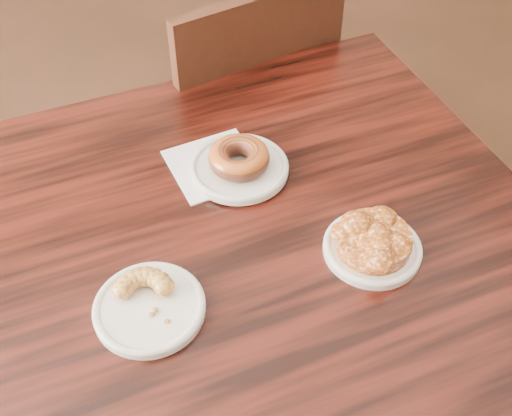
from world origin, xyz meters
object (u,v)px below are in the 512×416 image
object	(u,v)px
apple_fritter	(374,238)
cruller_fragment	(148,300)
glazed_donut	(239,158)
cafe_table	(256,371)
chair_far	(224,122)

from	to	relation	value
apple_fritter	cruller_fragment	size ratio (longest dim) A/B	1.55
glazed_donut	cafe_table	bearing A→B (deg)	-96.20
chair_far	cruller_fragment	distance (m)	0.87
cafe_table	apple_fritter	xyz separation A→B (m)	(0.18, -0.05, 0.41)
cafe_table	chair_far	distance (m)	0.70
apple_fritter	cafe_table	bearing A→B (deg)	164.97
glazed_donut	apple_fritter	size ratio (longest dim) A/B	0.66
glazed_donut	apple_fritter	xyz separation A→B (m)	(0.16, -0.23, -0.00)
chair_far	glazed_donut	bearing A→B (deg)	64.75
cafe_table	apple_fritter	distance (m)	0.45
cruller_fragment	glazed_donut	bearing A→B (deg)	51.52
apple_fritter	cruller_fragment	xyz separation A→B (m)	(-0.36, -0.02, -0.01)
cafe_table	glazed_donut	world-z (taller)	glazed_donut
cafe_table	apple_fritter	world-z (taller)	apple_fritter
cafe_table	cruller_fragment	distance (m)	0.44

